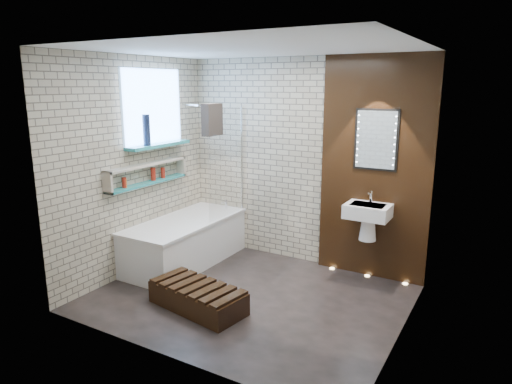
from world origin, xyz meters
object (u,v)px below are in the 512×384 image
Objects in this scene: bathtub at (186,241)px; washbasin at (368,216)px; bath_screen at (226,163)px; walnut_step at (198,298)px; led_mirror at (376,140)px.

washbasin is (2.17, 0.62, 0.50)m from bathtub.
bathtub is 1.24× the size of bath_screen.
washbasin reaches higher than walnut_step.
led_mirror is at bearing 53.14° from walnut_step.
bathtub is 2.49× the size of led_mirror.
led_mirror is (0.00, 0.16, 0.86)m from washbasin.
washbasin is at bearing 50.44° from walnut_step.
walnut_step is (-1.28, -1.55, -0.67)m from washbasin.
washbasin is at bearing 5.78° from bath_screen.
walnut_step is at bearing -46.14° from bathtub.
led_mirror is (1.82, 0.34, 0.37)m from bath_screen.
washbasin is (1.82, 0.18, -0.49)m from bath_screen.
bathtub is at bearing -160.22° from led_mirror.
led_mirror is 2.63m from walnut_step.
bath_screen is at bearing -169.34° from led_mirror.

